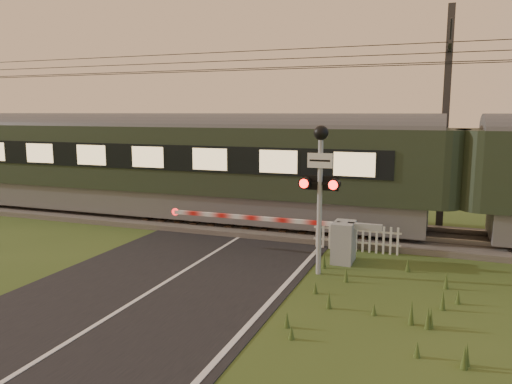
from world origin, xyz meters
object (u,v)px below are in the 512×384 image
at_px(boom_gate, 334,239).
at_px(catenary_mast, 446,115).
at_px(train, 461,176).
at_px(crossing_signal, 320,173).
at_px(picket_fence, 356,238).

bearing_deg(boom_gate, catenary_mast, 63.08).
relative_size(train, crossing_signal, 10.60).
relative_size(boom_gate, crossing_signal, 1.69).
distance_m(train, crossing_signal, 5.50).
xyz_separation_m(boom_gate, picket_fence, (0.42, 1.17, -0.22)).
height_order(train, boom_gate, train).
relative_size(crossing_signal, catenary_mast, 0.49).
bearing_deg(picket_fence, boom_gate, -109.54).
relative_size(boom_gate, picket_fence, 2.47).
height_order(boom_gate, crossing_signal, crossing_signal).
bearing_deg(picket_fence, catenary_mast, 61.13).
distance_m(boom_gate, picket_fence, 1.26).
height_order(boom_gate, catenary_mast, catenary_mast).
bearing_deg(train, picket_fence, -145.95).
bearing_deg(crossing_signal, boom_gate, 83.80).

